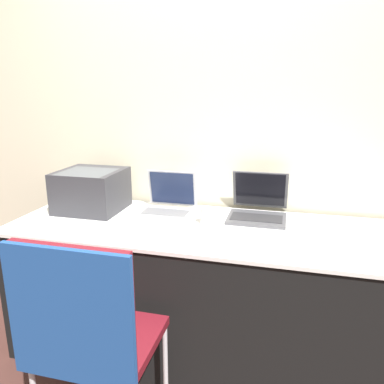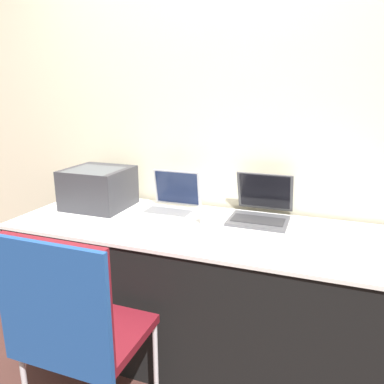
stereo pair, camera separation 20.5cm
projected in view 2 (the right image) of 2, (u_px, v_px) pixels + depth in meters
name	position (u px, v px, depth m)	size (l,w,h in m)	color
wall_back	(227.00, 123.00, 2.30)	(8.00, 0.05, 2.60)	beige
table	(203.00, 291.00, 2.14)	(2.16, 0.75, 0.78)	black
printer	(98.00, 186.00, 2.36)	(0.38, 0.36, 0.25)	#333338
laptop_left	(172.00, 203.00, 2.28)	(0.31, 0.27, 0.24)	#B7B7BC
laptop_right	(261.00, 210.00, 2.15)	(0.33, 0.35, 0.25)	#4C4C51
external_keyboard	(151.00, 224.00, 2.06)	(0.37, 0.18, 0.02)	silver
coffee_cup	(206.00, 216.00, 2.07)	(0.07, 0.07, 0.09)	white
chair	(70.00, 319.00, 1.50)	(0.50, 0.43, 0.97)	maroon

